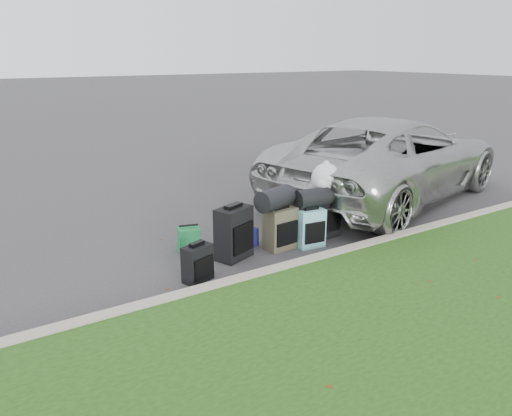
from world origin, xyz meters
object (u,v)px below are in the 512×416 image
suitcase_olive (280,229)px  suitcase_teal (310,228)px  suv (389,158)px  tote_green (189,239)px  suitcase_small_black (197,263)px  tote_navy (248,238)px  suitcase_large_black_left (234,233)px  suitcase_large_black_right (324,215)px

suitcase_olive → suitcase_teal: size_ratio=1.08×
suv → tote_green: suv is taller
suitcase_small_black → suv: bearing=-1.1°
suv → suitcase_olive: (-3.40, -1.11, -0.49)m
suitcase_small_black → tote_navy: size_ratio=1.68×
suitcase_large_black_left → suitcase_teal: (1.18, -0.23, -0.08)m
suitcase_teal → tote_green: suitcase_teal is taller
tote_navy → suitcase_large_black_left: bearing=-161.4°
suitcase_teal → suitcase_large_black_right: suitcase_large_black_right is taller
suv → suitcase_olive: 3.61m
suitcase_small_black → tote_navy: bearing=12.4°
suv → tote_navy: suv is taller
suv → suitcase_small_black: bearing=91.4°
suv → suitcase_small_black: suv is taller
suitcase_small_black → suitcase_large_black_left: (0.76, 0.39, 0.13)m
suitcase_small_black → suitcase_large_black_right: (2.38, 0.37, 0.12)m
tote_navy → suitcase_teal: bearing=-47.9°
suitcase_small_black → tote_green: (0.35, 0.97, -0.06)m
suitcase_small_black → suitcase_teal: suitcase_teal is taller
suitcase_large_black_left → suitcase_teal: bearing=-32.1°
suv → tote_green: (-4.56, -0.46, -0.62)m
suv → suitcase_large_black_right: bearing=97.8°
suitcase_large_black_right → tote_green: size_ratio=2.04×
suitcase_olive → suitcase_large_black_right: (0.87, 0.05, 0.05)m
tote_green → suitcase_olive: bearing=-13.0°
suitcase_small_black → suitcase_olive: suitcase_olive is taller
suitcase_olive → suv: bearing=13.3°
suitcase_teal → suitcase_large_black_right: 0.50m
suitcase_teal → tote_green: size_ratio=1.64×
suv → suitcase_small_black: 5.14m
suv → suitcase_teal: 3.27m
suitcase_teal → suitcase_large_black_right: (0.44, 0.22, 0.07)m
suitcase_teal → tote_navy: (-0.79, 0.50, -0.15)m
suitcase_large_black_right → tote_navy: (-1.23, 0.28, -0.22)m
suitcase_teal → tote_navy: size_ratio=2.04×
suitcase_large_black_left → suitcase_olive: suitcase_large_black_left is taller
suv → suitcase_large_black_left: suv is taller
suitcase_teal → tote_green: bearing=159.9°
suitcase_large_black_right → tote_green: (-2.03, 0.60, -0.18)m
suitcase_large_black_right → tote_green: 2.13m
suitcase_olive → suitcase_large_black_right: 0.87m
suitcase_small_black → suitcase_teal: bearing=-12.7°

